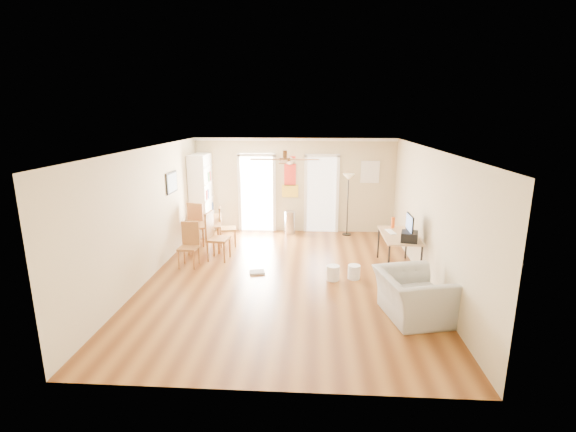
# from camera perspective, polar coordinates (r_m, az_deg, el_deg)

# --- Properties ---
(floor) EXTENTS (7.00, 7.00, 0.00)m
(floor) POSITION_cam_1_polar(r_m,az_deg,el_deg) (8.42, -0.26, -8.61)
(floor) COLOR brown
(floor) RESTS_ON ground
(ceiling) EXTENTS (5.50, 7.00, 0.00)m
(ceiling) POSITION_cam_1_polar(r_m,az_deg,el_deg) (7.80, -0.28, 9.31)
(ceiling) COLOR silver
(ceiling) RESTS_ON floor
(wall_back) EXTENTS (5.50, 0.04, 2.60)m
(wall_back) POSITION_cam_1_polar(r_m,az_deg,el_deg) (11.44, 0.91, 4.24)
(wall_back) COLOR beige
(wall_back) RESTS_ON floor
(wall_front) EXTENTS (5.50, 0.04, 2.60)m
(wall_front) POSITION_cam_1_polar(r_m,az_deg,el_deg) (4.71, -3.18, -10.32)
(wall_front) COLOR beige
(wall_front) RESTS_ON floor
(wall_left) EXTENTS (0.04, 7.00, 2.60)m
(wall_left) POSITION_cam_1_polar(r_m,az_deg,el_deg) (8.64, -18.78, 0.28)
(wall_left) COLOR beige
(wall_left) RESTS_ON floor
(wall_right) EXTENTS (0.04, 7.00, 2.60)m
(wall_right) POSITION_cam_1_polar(r_m,az_deg,el_deg) (8.30, 19.03, -0.28)
(wall_right) COLOR beige
(wall_right) RESTS_ON floor
(crown_molding) EXTENTS (5.50, 7.00, 0.08)m
(crown_molding) POSITION_cam_1_polar(r_m,az_deg,el_deg) (7.81, -0.28, 9.02)
(crown_molding) COLOR white
(crown_molding) RESTS_ON wall_back
(kitchen_doorway) EXTENTS (0.90, 0.10, 2.10)m
(kitchen_doorway) POSITION_cam_1_polar(r_m,az_deg,el_deg) (11.56, -4.31, 3.05)
(kitchen_doorway) COLOR white
(kitchen_doorway) RESTS_ON wall_back
(bathroom_doorway) EXTENTS (0.80, 0.10, 2.10)m
(bathroom_doorway) POSITION_cam_1_polar(r_m,az_deg,el_deg) (11.46, 4.66, 2.94)
(bathroom_doorway) COLOR white
(bathroom_doorway) RESTS_ON wall_back
(wall_decal) EXTENTS (0.46, 0.03, 1.10)m
(wall_decal) POSITION_cam_1_polar(r_m,az_deg,el_deg) (11.38, 0.28, 5.47)
(wall_decal) COLOR red
(wall_decal) RESTS_ON wall_back
(ac_grille) EXTENTS (0.50, 0.04, 0.60)m
(ac_grille) POSITION_cam_1_polar(r_m,az_deg,el_deg) (11.44, 11.29, 6.00)
(ac_grille) COLOR white
(ac_grille) RESTS_ON wall_back
(framed_poster) EXTENTS (0.04, 0.66, 0.48)m
(framed_poster) POSITION_cam_1_polar(r_m,az_deg,el_deg) (9.84, -15.79, 4.48)
(framed_poster) COLOR black
(framed_poster) RESTS_ON wall_left
(ceiling_fan) EXTENTS (1.24, 1.24, 0.20)m
(ceiling_fan) POSITION_cam_1_polar(r_m,az_deg,el_deg) (7.52, -0.43, 7.83)
(ceiling_fan) COLOR #593819
(ceiling_fan) RESTS_ON ceiling
(bookshelf) EXTENTS (0.75, 1.08, 2.20)m
(bookshelf) POSITION_cam_1_polar(r_m,az_deg,el_deg) (11.45, -11.86, 2.92)
(bookshelf) COLOR white
(bookshelf) RESTS_ON floor
(dining_table) EXTENTS (1.08, 1.49, 0.68)m
(dining_table) POSITION_cam_1_polar(r_m,az_deg,el_deg) (10.46, -11.39, -2.39)
(dining_table) COLOR #945C2F
(dining_table) RESTS_ON floor
(dining_chair_right_a) EXTENTS (0.49, 0.49, 0.99)m
(dining_chair_right_a) POSITION_cam_1_polar(r_m,az_deg,el_deg) (10.40, -8.33, -1.45)
(dining_chair_right_a) COLOR #9E6E33
(dining_chair_right_a) RESTS_ON floor
(dining_chair_right_b) EXTENTS (0.50, 0.50, 1.09)m
(dining_chair_right_b) POSITION_cam_1_polar(r_m,az_deg,el_deg) (9.42, -9.61, -2.81)
(dining_chair_right_b) COLOR olive
(dining_chair_right_b) RESTS_ON floor
(dining_chair_near) EXTENTS (0.41, 0.41, 0.96)m
(dining_chair_near) POSITION_cam_1_polar(r_m,az_deg,el_deg) (9.14, -13.64, -3.99)
(dining_chair_near) COLOR #9B5C32
(dining_chair_near) RESTS_ON floor
(dining_chair_far) EXTENTS (0.57, 0.57, 1.09)m
(dining_chair_far) POSITION_cam_1_polar(r_m,az_deg,el_deg) (10.63, -12.02, -0.99)
(dining_chair_far) COLOR #9F6633
(dining_chair_far) RESTS_ON floor
(trash_can) EXTENTS (0.31, 0.31, 0.63)m
(trash_can) POSITION_cam_1_polar(r_m,az_deg,el_deg) (11.35, 0.24, -0.91)
(trash_can) COLOR #B8B8BB
(trash_can) RESTS_ON floor
(torchiere_lamp) EXTENTS (0.35, 0.35, 1.69)m
(torchiere_lamp) POSITION_cam_1_polar(r_m,az_deg,el_deg) (11.23, 8.26, 1.54)
(torchiere_lamp) COLOR black
(torchiere_lamp) RESTS_ON floor
(computer_desk) EXTENTS (0.71, 1.42, 0.76)m
(computer_desk) POSITION_cam_1_polar(r_m,az_deg,el_deg) (9.10, 15.00, -4.80)
(computer_desk) COLOR tan
(computer_desk) RESTS_ON floor
(imac) EXTENTS (0.21, 0.55, 0.51)m
(imac) POSITION_cam_1_polar(r_m,az_deg,el_deg) (8.64, 16.49, -1.49)
(imac) COLOR black
(imac) RESTS_ON computer_desk
(keyboard) EXTENTS (0.19, 0.41, 0.01)m
(keyboard) POSITION_cam_1_polar(r_m,az_deg,el_deg) (9.14, 14.03, -2.12)
(keyboard) COLOR white
(keyboard) RESTS_ON computer_desk
(printer) EXTENTS (0.40, 0.44, 0.19)m
(printer) POSITION_cam_1_polar(r_m,az_deg,el_deg) (8.56, 16.45, -2.75)
(printer) COLOR black
(printer) RESTS_ON computer_desk
(orange_bottle) EXTENTS (0.10, 0.10, 0.25)m
(orange_bottle) POSITION_cam_1_polar(r_m,az_deg,el_deg) (9.44, 14.31, -0.89)
(orange_bottle) COLOR #DC5313
(orange_bottle) RESTS_ON computer_desk
(wastebasket_a) EXTENTS (0.29, 0.29, 0.30)m
(wastebasket_a) POSITION_cam_1_polar(r_m,az_deg,el_deg) (8.34, 6.24, -7.83)
(wastebasket_a) COLOR white
(wastebasket_a) RESTS_ON floor
(wastebasket_b) EXTENTS (0.31, 0.31, 0.29)m
(wastebasket_b) POSITION_cam_1_polar(r_m,az_deg,el_deg) (8.45, 9.12, -7.66)
(wastebasket_b) COLOR white
(wastebasket_b) RESTS_ON floor
(floor_cloth) EXTENTS (0.36, 0.31, 0.04)m
(floor_cloth) POSITION_cam_1_polar(r_m,az_deg,el_deg) (8.69, -4.29, -7.77)
(floor_cloth) COLOR #A09F9B
(floor_cloth) RESTS_ON floor
(armchair) EXTENTS (1.24, 1.35, 0.75)m
(armchair) POSITION_cam_1_polar(r_m,az_deg,el_deg) (7.07, 16.84, -10.52)
(armchair) COLOR #A5A6A0
(armchair) RESTS_ON floor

